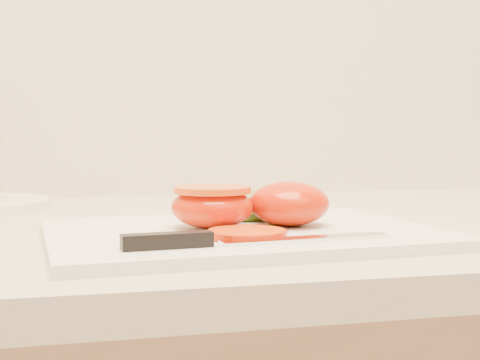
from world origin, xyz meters
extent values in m
cube|color=silver|center=(-0.58, 1.54, 0.94)|extent=(0.37, 0.28, 0.01)
ellipsoid|color=red|center=(-0.54, 1.55, 0.96)|extent=(0.08, 0.08, 0.04)
ellipsoid|color=red|center=(-0.61, 1.55, 0.96)|extent=(0.08, 0.08, 0.04)
cylinder|color=red|center=(-0.61, 1.55, 0.98)|extent=(0.07, 0.07, 0.01)
cylinder|color=orange|center=(-0.59, 1.48, 0.94)|extent=(0.07, 0.07, 0.01)
ellipsoid|color=olive|center=(-0.56, 1.62, 0.95)|extent=(0.14, 0.13, 0.03)
cube|color=silver|center=(-0.55, 1.46, 0.94)|extent=(0.15, 0.03, 0.00)
cube|color=black|center=(-0.67, 1.45, 0.95)|extent=(0.07, 0.02, 0.01)
camera|label=1|loc=(-0.73, 0.93, 1.03)|focal=50.00mm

